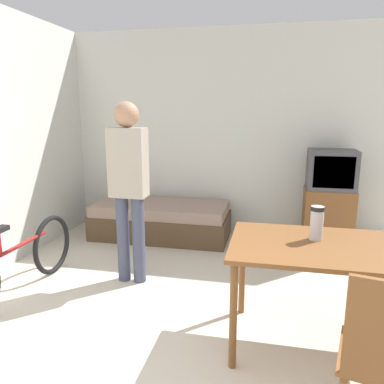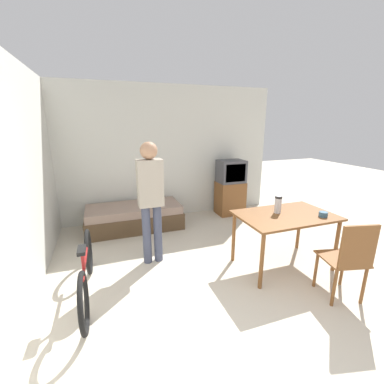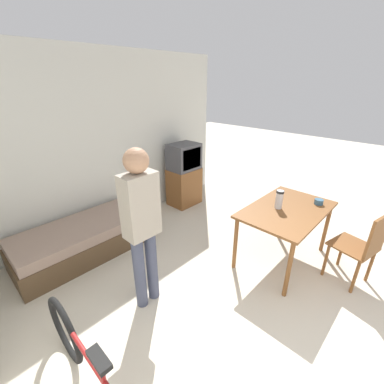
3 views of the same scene
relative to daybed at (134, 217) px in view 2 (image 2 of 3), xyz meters
name	(u,v)px [view 2 (image 2 of 3)]	position (x,y,z in m)	size (l,w,h in m)	color
ground_plane	(267,371)	(0.64, -3.36, -0.23)	(20.00, 20.00, 0.00)	beige
wall_back	(159,154)	(0.64, 0.51, 1.12)	(4.95, 0.06, 2.70)	silver
wall_left	(20,180)	(-1.37, -1.44, 1.12)	(0.06, 4.83, 2.70)	silver
daybed	(134,217)	(0.00, 0.00, 0.00)	(1.77, 0.79, 0.46)	#4C3823
tv	(230,188)	(2.10, 0.13, 0.36)	(0.58, 0.44, 1.19)	brown
dining_table	(285,220)	(1.79, -2.04, 0.46)	(1.29, 0.82, 0.77)	brown
wooden_chair	(349,257)	(1.97, -2.89, 0.32)	(0.52, 0.52, 0.96)	brown
bicycle	(86,272)	(-0.77, -1.85, 0.09)	(0.08, 1.67, 0.71)	black
person_standing	(151,194)	(0.10, -1.32, 0.79)	(0.34, 0.23, 1.73)	#3D4256
thermos_flask	(278,204)	(1.73, -1.95, 0.68)	(0.09, 0.09, 0.24)	#B7B7BC
mate_bowl	(323,214)	(2.20, -2.28, 0.58)	(0.11, 0.11, 0.07)	#335670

